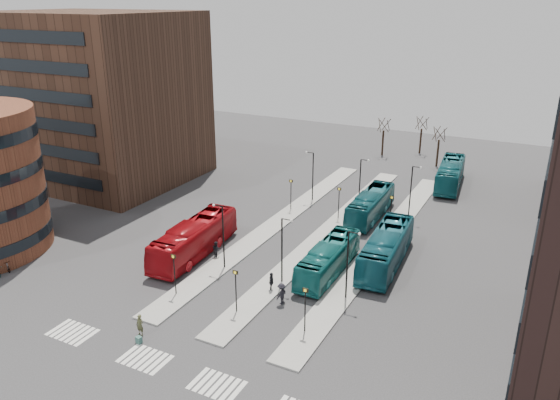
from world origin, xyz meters
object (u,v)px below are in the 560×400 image
at_px(teal_bus_d, 450,174).
at_px(suitcase, 139,340).
at_px(teal_bus_b, 370,205).
at_px(commuter_a, 216,249).
at_px(commuter_b, 271,282).
at_px(teal_bus_c, 386,248).
at_px(traveller, 140,325).
at_px(bicycle_mid, 6,266).
at_px(red_bus, 194,239).
at_px(teal_bus_a, 328,259).
at_px(commuter_c, 281,294).

bearing_deg(teal_bus_d, suitcase, -111.15).
bearing_deg(teal_bus_b, commuter_a, -121.70).
bearing_deg(suitcase, commuter_b, 74.77).
relative_size(teal_bus_c, traveller, 7.07).
xyz_separation_m(commuter_b, bicycle_mid, (-23.46, -7.96, -0.33)).
bearing_deg(red_bus, teal_bus_a, 6.78).
relative_size(teal_bus_b, traveller, 6.45).
distance_m(teal_bus_a, commuter_a, 11.05).
xyz_separation_m(teal_bus_d, commuter_a, (-15.80, -32.06, -0.82)).
xyz_separation_m(suitcase, commuter_c, (6.74, 9.66, 0.65)).
bearing_deg(teal_bus_c, commuter_c, -121.07).
xyz_separation_m(red_bus, traveller, (4.33, -12.98, -0.87)).
bearing_deg(bicycle_mid, teal_bus_c, -44.13).
height_order(teal_bus_c, traveller, teal_bus_c).
bearing_deg(teal_bus_d, bicycle_mid, -131.42).
relative_size(teal_bus_a, teal_bus_d, 0.88).
bearing_deg(commuter_a, suitcase, 125.35).
bearing_deg(commuter_b, red_bus, 52.47).
distance_m(teal_bus_d, traveller, 47.50).
relative_size(suitcase, teal_bus_d, 0.04).
xyz_separation_m(suitcase, teal_bus_b, (7.23, 30.92, 1.27)).
bearing_deg(teal_bus_a, bicycle_mid, -154.11).
relative_size(teal_bus_b, teal_bus_d, 0.92).
bearing_deg(bicycle_mid, suitcase, -83.04).
height_order(suitcase, teal_bus_a, teal_bus_a).
bearing_deg(red_bus, commuter_c, -23.67).
xyz_separation_m(teal_bus_b, teal_bus_d, (5.86, 15.43, 0.14)).
bearing_deg(bicycle_mid, traveller, -80.61).
height_order(commuter_a, commuter_b, commuter_b).
bearing_deg(commuter_a, red_bus, 36.03).
relative_size(teal_bus_c, teal_bus_d, 1.01).
bearing_deg(commuter_b, bicycle_mid, 86.90).
xyz_separation_m(commuter_c, bicycle_mid, (-25.14, -6.58, -0.37)).
relative_size(commuter_a, bicycle_mid, 0.92).
height_order(suitcase, commuter_b, commuter_b).
distance_m(teal_bus_d, commuter_b, 36.21).
height_order(suitcase, commuter_a, commuter_a).
relative_size(teal_bus_a, traveller, 6.15).
relative_size(suitcase, teal_bus_a, 0.05).
bearing_deg(teal_bus_b, red_bus, -126.25).
bearing_deg(suitcase, teal_bus_b, 86.25).
bearing_deg(teal_bus_d, teal_bus_b, -116.17).
xyz_separation_m(teal_bus_d, bicycle_mid, (-31.48, -43.27, -1.12)).
height_order(teal_bus_a, commuter_c, teal_bus_a).
bearing_deg(teal_bus_a, suitcase, -117.11).
bearing_deg(traveller, commuter_c, 50.96).
bearing_deg(suitcase, commuter_a, 110.16).
distance_m(red_bus, commuter_b, 10.40).
bearing_deg(commuter_a, teal_bus_c, -133.37).
height_order(teal_bus_d, commuter_a, teal_bus_d).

